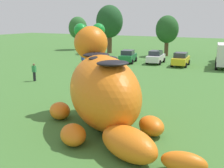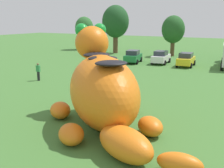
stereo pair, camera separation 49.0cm
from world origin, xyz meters
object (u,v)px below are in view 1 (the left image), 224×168
object	(u,v)px
car_green	(128,56)
car_white	(156,57)
car_yellow	(181,59)
spectator_mid_field	(83,60)
giant_inflatable_creature	(104,90)
spectator_near_inflatable	(34,72)

from	to	relation	value
car_green	car_white	distance (m)	3.76
car_yellow	car_green	bearing A→B (deg)	-175.43
car_white	spectator_mid_field	distance (m)	10.00
car_green	spectator_mid_field	size ratio (longest dim) A/B	2.55
giant_inflatable_creature	spectator_mid_field	size ratio (longest dim) A/B	5.95
car_yellow	spectator_mid_field	distance (m)	12.36
car_green	car_yellow	size ratio (longest dim) A/B	1.03
car_white	spectator_mid_field	xyz separation A→B (m)	(-6.89, -7.25, -0.01)
car_white	car_yellow	xyz separation A→B (m)	(3.52, -0.58, 0.00)
spectator_mid_field	giant_inflatable_creature	bearing A→B (deg)	-53.16
car_yellow	spectator_near_inflatable	size ratio (longest dim) A/B	2.48
car_white	spectator_near_inflatable	bearing A→B (deg)	-112.14
car_green	spectator_near_inflatable	xyz separation A→B (m)	(-2.99, -15.02, -0.01)
spectator_near_inflatable	car_yellow	bearing A→B (deg)	57.07
car_yellow	spectator_mid_field	xyz separation A→B (m)	(-10.40, -6.67, -0.01)
giant_inflatable_creature	car_green	size ratio (longest dim) A/B	2.33
giant_inflatable_creature	car_green	bearing A→B (deg)	111.58
giant_inflatable_creature	car_green	world-z (taller)	giant_inflatable_creature
car_green	spectator_mid_field	bearing A→B (deg)	-118.39
car_white	car_green	bearing A→B (deg)	-162.31
car_green	car_white	size ratio (longest dim) A/B	1.03
giant_inflatable_creature	car_green	distance (m)	23.97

